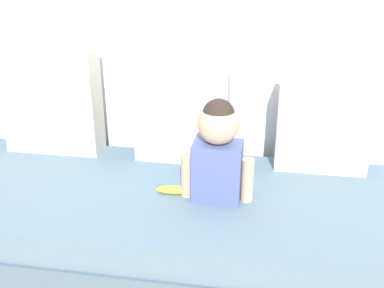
% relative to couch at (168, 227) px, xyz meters
% --- Properties ---
extents(ground_plane, '(12.00, 12.00, 0.00)m').
position_rel_couch_xyz_m(ground_plane, '(0.00, 0.00, -0.19)').
color(ground_plane, '#B2ADA3').
extents(couch, '(2.29, 0.95, 0.39)m').
position_rel_couch_xyz_m(couch, '(0.00, 0.00, 0.00)').
color(couch, '#495F70').
rests_on(couch, ground).
extents(throw_pillow_left, '(0.51, 0.16, 0.56)m').
position_rel_couch_xyz_m(throw_pillow_left, '(-0.71, 0.37, 0.48)').
color(throw_pillow_left, beige).
rests_on(throw_pillow_left, couch).
extents(throw_pillow_center, '(0.48, 0.16, 0.49)m').
position_rel_couch_xyz_m(throw_pillow_center, '(0.00, 0.37, 0.44)').
color(throw_pillow_center, '#B2BCC6').
rests_on(throw_pillow_center, couch).
extents(throw_pillow_right, '(0.45, 0.16, 0.46)m').
position_rel_couch_xyz_m(throw_pillow_right, '(0.71, 0.37, 0.43)').
color(throw_pillow_right, beige).
rests_on(throw_pillow_right, couch).
extents(toddler, '(0.33, 0.18, 0.47)m').
position_rel_couch_xyz_m(toddler, '(0.23, -0.02, 0.44)').
color(toddler, '#4C5B93').
rests_on(toddler, couch).
extents(banana, '(0.17, 0.07, 0.04)m').
position_rel_couch_xyz_m(banana, '(0.04, -0.01, 0.22)').
color(banana, yellow).
rests_on(banana, couch).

